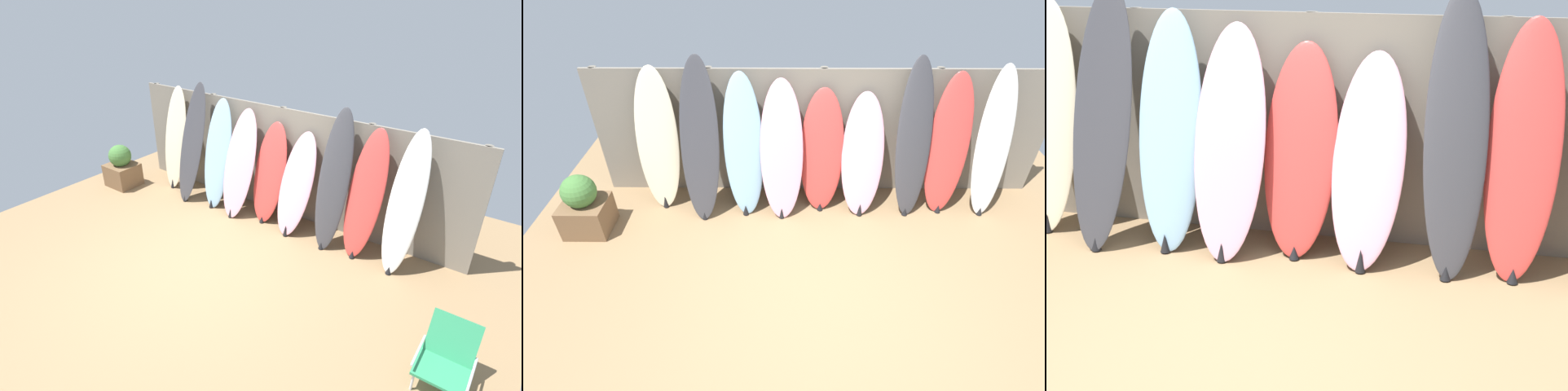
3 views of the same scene
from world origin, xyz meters
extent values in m
plane|color=#8E704C|center=(0.00, 0.00, 0.00)|extent=(7.68, 7.68, 0.00)
cube|color=gray|center=(0.00, 2.00, 0.90)|extent=(6.08, 0.04, 1.80)
cylinder|color=#6C655B|center=(-2.88, 2.04, 0.90)|extent=(0.10, 0.10, 1.80)
cylinder|color=#6C655B|center=(-1.44, 2.04, 0.90)|extent=(0.10, 0.10, 1.80)
cylinder|color=#6C655B|center=(0.00, 2.04, 0.90)|extent=(0.10, 0.10, 1.80)
cylinder|color=#6C655B|center=(1.44, 2.04, 0.90)|extent=(0.10, 0.10, 1.80)
cylinder|color=#6C655B|center=(2.88, 2.04, 0.90)|extent=(0.10, 0.10, 1.80)
ellipsoid|color=beige|center=(-2.14, 1.70, 0.94)|extent=(0.59, 0.47, 1.88)
cone|color=black|center=(-2.14, 1.52, 0.09)|extent=(0.08, 0.08, 0.17)
ellipsoid|color=#38383D|center=(-1.55, 1.55, 1.02)|extent=(0.51, 0.68, 2.03)
cone|color=black|center=(-1.55, 1.26, 0.07)|extent=(0.08, 0.08, 0.12)
ellipsoid|color=#8CB7D6|center=(-1.01, 1.60, 0.92)|extent=(0.57, 0.63, 1.84)
cone|color=black|center=(-1.01, 1.36, 0.08)|extent=(0.08, 0.08, 0.14)
ellipsoid|color=pink|center=(-0.53, 1.58, 0.87)|extent=(0.58, 0.68, 1.74)
cone|color=black|center=(-0.53, 1.30, 0.08)|extent=(0.08, 0.08, 0.14)
ellipsoid|color=#D13D38|center=(0.00, 1.68, 0.81)|extent=(0.59, 0.54, 1.61)
cone|color=black|center=(0.00, 1.46, 0.06)|extent=(0.08, 0.08, 0.10)
ellipsoid|color=pink|center=(0.53, 1.63, 0.78)|extent=(0.58, 0.68, 1.56)
cone|color=black|center=(0.53, 1.36, 0.10)|extent=(0.08, 0.08, 0.18)
ellipsoid|color=#38383D|center=(1.15, 1.61, 1.01)|extent=(0.49, 0.60, 2.03)
cone|color=black|center=(1.15, 1.36, 0.06)|extent=(0.08, 0.08, 0.10)
ellipsoid|color=#D13D38|center=(1.61, 1.64, 0.92)|extent=(0.57, 0.57, 1.84)
cone|color=black|center=(1.61, 1.42, 0.06)|extent=(0.08, 0.08, 0.11)
ellipsoid|color=white|center=(2.16, 1.61, 0.97)|extent=(0.45, 0.57, 1.93)
cone|color=black|center=(2.16, 1.38, 0.06)|extent=(0.08, 0.08, 0.11)
cube|color=brown|center=(-3.01, 1.06, 0.21)|extent=(0.55, 0.51, 0.43)
sphere|color=#447738|center=(-3.01, 1.06, 0.60)|extent=(0.42, 0.42, 0.42)
camera|label=1|loc=(3.32, -3.18, 3.49)|focal=28.00mm
camera|label=2|loc=(-0.47, -2.91, 3.56)|focal=28.00mm
camera|label=3|loc=(1.27, -3.44, 2.33)|focal=50.00mm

